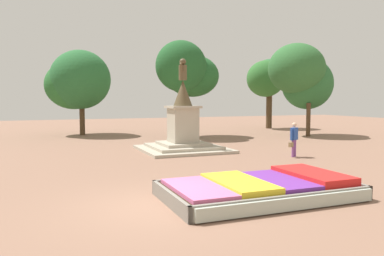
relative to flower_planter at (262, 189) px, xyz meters
name	(u,v)px	position (x,y,z in m)	size (l,w,h in m)	color
ground_plane	(159,206)	(-2.93, 0.25, -0.24)	(88.99, 88.99, 0.00)	#8C6651
flower_planter	(262,189)	(0.00, 0.00, 0.00)	(5.33, 3.05, 0.59)	#38281C
statue_monument	(183,131)	(1.34, 9.80, 0.79)	(4.41, 4.41, 4.87)	#B1A793
pedestrian_with_handbag	(294,138)	(5.40, 5.73, 0.67)	(0.68, 0.43, 1.64)	#8C4C99
park_tree_far_left	(267,77)	(14.03, 21.18, 4.54)	(4.21, 3.73, 6.52)	#4C3823
park_tree_far_right	(187,72)	(4.15, 16.36, 4.46)	(5.07, 4.55, 6.80)	#4C3823
park_tree_street_side	(79,82)	(-2.90, 21.12, 3.82)	(4.86, 5.07, 6.45)	#4C3823
park_tree_mid_canopy	(302,76)	(12.62, 14.40, 4.25)	(5.39, 4.03, 6.88)	#4C3823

